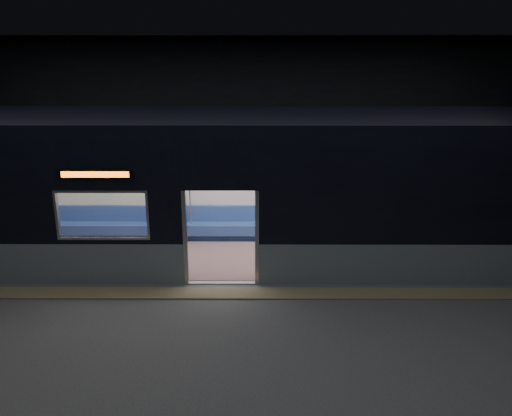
{
  "coord_description": "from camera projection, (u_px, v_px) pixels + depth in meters",
  "views": [
    {
      "loc": [
        0.76,
        -9.36,
        4.99
      ],
      "look_at": [
        0.71,
        2.3,
        1.27
      ],
      "focal_mm": 38.0,
      "sensor_mm": 36.0,
      "label": 1
    }
  ],
  "objects": [
    {
      "name": "transit_map",
      "position": [
        407.0,
        181.0,
        13.63
      ],
      "size": [
        1.09,
        0.03,
        0.71
      ],
      "primitive_type": "cube",
      "color": "white",
      "rests_on": "metro_car"
    },
    {
      "name": "handbag",
      "position": [
        167.0,
        218.0,
        13.37
      ],
      "size": [
        0.34,
        0.3,
        0.15
      ],
      "primitive_type": "cube",
      "rotation": [
        0.0,
        0.0,
        0.14
      ],
      "color": "black",
      "rests_on": "passenger"
    },
    {
      "name": "passenger",
      "position": [
        166.0,
        209.0,
        13.57
      ],
      "size": [
        0.47,
        0.78,
        1.48
      ],
      "rotation": [
        0.0,
        0.0,
        -0.13
      ],
      "color": "black",
      "rests_on": "metro_car"
    },
    {
      "name": "metro_car",
      "position": [
        225.0,
        181.0,
        12.3
      ],
      "size": [
        18.0,
        3.04,
        3.35
      ],
      "color": "gray",
      "rests_on": "station_floor"
    },
    {
      "name": "station_envelope",
      "position": [
        214.0,
        116.0,
        9.32
      ],
      "size": [
        24.0,
        14.0,
        5.0
      ],
      "color": "black",
      "rests_on": "station_floor"
    },
    {
      "name": "tactile_strip",
      "position": [
        220.0,
        293.0,
        10.96
      ],
      "size": [
        22.8,
        0.5,
        0.03
      ],
      "primitive_type": "cube",
      "color": "#8C7F59",
      "rests_on": "station_floor"
    },
    {
      "name": "station_floor",
      "position": [
        219.0,
        307.0,
        10.44
      ],
      "size": [
        24.0,
        14.0,
        0.01
      ],
      "primitive_type": "cube",
      "color": "#47494C",
      "rests_on": "ground"
    }
  ]
}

